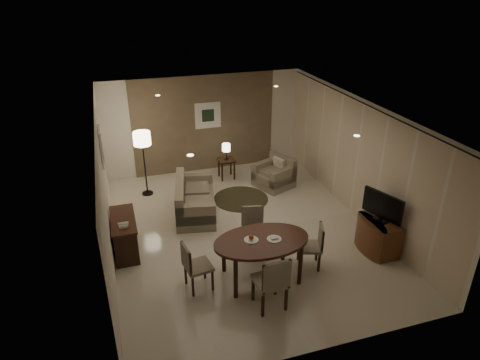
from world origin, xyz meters
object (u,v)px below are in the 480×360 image
object	(u,v)px
armchair	(274,173)
chair_far	(253,233)
chair_near	(270,280)
dining_table	(261,259)
side_table	(227,169)
chair_left	(198,266)
chair_right	(309,246)
tv_cabinet	(379,235)
sofa	(195,198)
console_desk	(125,235)
floor_lamp	(145,164)

from	to	relation	value
armchair	chair_far	bearing A→B (deg)	-51.48
chair_near	chair_far	distance (m)	1.53
dining_table	side_table	size ratio (longest dim) A/B	3.19
chair_left	chair_right	bearing A→B (deg)	-99.44
tv_cabinet	dining_table	xyz separation A→B (m)	(-2.57, -0.12, 0.06)
chair_left	armchair	world-z (taller)	chair_left
chair_right	dining_table	bearing A→B (deg)	-67.10
chair_left	side_table	size ratio (longest dim) A/B	1.68
tv_cabinet	chair_right	world-z (taller)	chair_right
sofa	console_desk	bearing A→B (deg)	134.00
chair_left	armchair	xyz separation A→B (m)	(2.77, 3.38, -0.07)
chair_right	floor_lamp	bearing A→B (deg)	-126.91
armchair	chair_left	bearing A→B (deg)	-61.64
tv_cabinet	armchair	distance (m)	3.48
console_desk	chair_near	world-z (taller)	chair_near
chair_left	chair_right	xyz separation A→B (m)	(2.14, -0.02, -0.02)
tv_cabinet	chair_near	xyz separation A→B (m)	(-2.68, -0.86, 0.18)
chair_near	floor_lamp	bearing A→B (deg)	-75.38
tv_cabinet	dining_table	bearing A→B (deg)	-177.42
console_desk	tv_cabinet	size ratio (longest dim) A/B	1.33
chair_right	floor_lamp	size ratio (longest dim) A/B	0.53
chair_near	chair_right	size ratio (longest dim) A/B	1.19
chair_far	floor_lamp	world-z (taller)	floor_lamp
tv_cabinet	sofa	size ratio (longest dim) A/B	0.52
dining_table	chair_near	world-z (taller)	chair_near
console_desk	side_table	bearing A→B (deg)	43.20
sofa	chair_left	bearing A→B (deg)	-179.57
side_table	sofa	bearing A→B (deg)	-126.54
chair_far	chair_right	distance (m)	1.13
chair_left	chair_right	distance (m)	2.14
chair_far	side_table	bearing A→B (deg)	95.54
dining_table	armchair	size ratio (longest dim) A/B	1.99
tv_cabinet	sofa	xyz separation A→B (m)	(-3.21, 2.57, 0.06)
chair_left	floor_lamp	world-z (taller)	floor_lamp
tv_cabinet	chair_left	xyz separation A→B (m)	(-3.72, -0.04, 0.11)
console_desk	chair_right	world-z (taller)	chair_right
sofa	dining_table	bearing A→B (deg)	-155.12
chair_far	sofa	xyz separation A→B (m)	(-0.77, 1.92, -0.07)
side_table	floor_lamp	size ratio (longest dim) A/B	0.33
chair_near	chair_far	xyz separation A→B (m)	(0.24, 1.52, -0.05)
sofa	side_table	distance (m)	2.05
side_table	chair_right	bearing A→B (deg)	-84.32
tv_cabinet	chair_far	world-z (taller)	chair_far
chair_far	sofa	world-z (taller)	chair_far
tv_cabinet	sofa	distance (m)	4.12
chair_near	side_table	world-z (taller)	chair_near
dining_table	console_desk	bearing A→B (deg)	145.20
dining_table	chair_right	xyz separation A→B (m)	(0.99, 0.06, 0.03)
chair_left	floor_lamp	size ratio (longest dim) A/B	0.55
tv_cabinet	armchair	world-z (taller)	armchair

